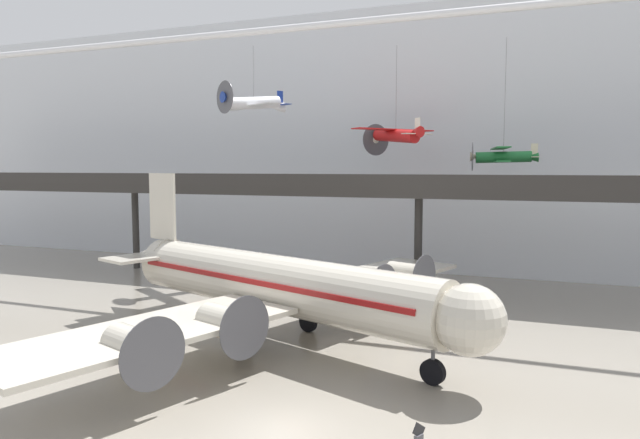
% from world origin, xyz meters
% --- Properties ---
extents(ground_plane, '(260.00, 260.00, 0.00)m').
position_xyz_m(ground_plane, '(0.00, 0.00, 0.00)').
color(ground_plane, gray).
extents(hangar_back_wall, '(140.00, 3.00, 27.01)m').
position_xyz_m(hangar_back_wall, '(0.00, 38.97, 13.50)').
color(hangar_back_wall, silver).
rests_on(hangar_back_wall, ground).
extents(mezzanine_walkway, '(110.00, 3.20, 10.18)m').
position_xyz_m(mezzanine_walkway, '(0.00, 28.13, 8.51)').
color(mezzanine_walkway, '#2D2B28').
rests_on(mezzanine_walkway, ground).
extents(ceiling_truss_beam, '(120.00, 0.60, 0.60)m').
position_xyz_m(ceiling_truss_beam, '(0.00, 23.61, 22.10)').
color(ceiling_truss_beam, silver).
extents(airliner_silver_main, '(29.06, 33.92, 10.33)m').
position_xyz_m(airliner_silver_main, '(-5.50, 11.22, 3.57)').
color(airliner_silver_main, beige).
rests_on(airliner_silver_main, ground).
extents(suspended_plane_white_twin, '(7.68, 6.91, 6.28)m').
position_xyz_m(suspended_plane_white_twin, '(-15.02, 27.23, 16.63)').
color(suspended_plane_white_twin, silver).
extents(suspended_plane_green_biplane, '(5.68, 6.92, 11.12)m').
position_xyz_m(suspended_plane_green_biplane, '(6.78, 30.71, 11.68)').
color(suspended_plane_green_biplane, '#1E6B33').
extents(suspended_plane_red_highwing, '(7.02, 7.36, 9.79)m').
position_xyz_m(suspended_plane_red_highwing, '(-2.59, 31.11, 13.70)').
color(suspended_plane_red_highwing, red).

